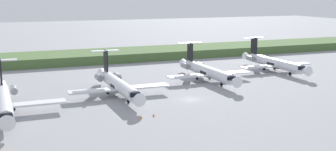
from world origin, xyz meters
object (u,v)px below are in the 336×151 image
regional_jet_fourth (273,62)px  safety_cone_mid_marker (154,115)px  regional_jet_nearest (4,101)px  regional_jet_third (207,71)px  safety_cone_front_marker (141,117)px  regional_jet_second (118,84)px

regional_jet_fourth → safety_cone_mid_marker: regional_jet_fourth is taller
regional_jet_nearest → regional_jet_fourth: bearing=14.3°
regional_jet_third → safety_cone_mid_marker: regional_jet_third is taller
regional_jet_nearest → safety_cone_front_marker: 26.76m
safety_cone_mid_marker → regional_jet_third: bearing=47.0°
regional_jet_third → regional_jet_nearest: bearing=-164.6°
regional_jet_nearest → regional_jet_second: same height
regional_jet_second → safety_cone_front_marker: bearing=-93.2°
safety_cone_front_marker → regional_jet_fourth: bearing=31.7°
regional_jet_nearest → safety_cone_front_marker: bearing=-29.4°
regional_jet_second → safety_cone_front_marker: regional_jet_second is taller
regional_jet_second → regional_jet_third: bearing=15.8°
regional_jet_third → regional_jet_second: bearing=-164.2°
regional_jet_second → regional_jet_third: (26.36, 7.47, 0.00)m
regional_jet_second → safety_cone_mid_marker: regional_jet_second is taller
safety_cone_mid_marker → regional_jet_nearest: bearing=153.9°
regional_jet_second → safety_cone_mid_marker: size_ratio=56.36×
safety_cone_mid_marker → safety_cone_front_marker: bearing=-170.9°
regional_jet_nearest → regional_jet_third: 52.55m
regional_jet_third → regional_jet_fourth: same height
regional_jet_nearest → safety_cone_mid_marker: bearing=-26.1°
regional_jet_third → regional_jet_fourth: size_ratio=1.00×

